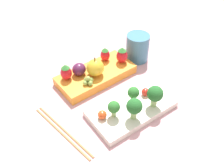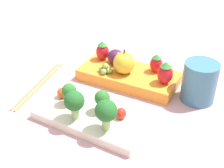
% 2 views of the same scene
% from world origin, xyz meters
% --- Properties ---
extents(ground_plane, '(4.00, 4.00, 0.00)m').
position_xyz_m(ground_plane, '(0.00, 0.00, 0.00)').
color(ground_plane, '#C6939E').
extents(bento_box_savoury, '(0.23, 0.14, 0.02)m').
position_xyz_m(bento_box_savoury, '(0.00, 0.08, 0.01)').
color(bento_box_savoury, silver).
rests_on(bento_box_savoury, ground_plane).
extents(bento_box_fruit, '(0.23, 0.12, 0.03)m').
position_xyz_m(bento_box_fruit, '(-0.01, -0.08, 0.01)').
color(bento_box_fruit, orange).
rests_on(bento_box_fruit, ground_plane).
extents(broccoli_floret_0, '(0.03, 0.03, 0.05)m').
position_xyz_m(broccoli_floret_0, '(0.06, 0.08, 0.05)').
color(broccoli_floret_0, '#93B770').
rests_on(broccoli_floret_0, bento_box_savoury).
extents(broccoli_floret_1, '(0.04, 0.04, 0.06)m').
position_xyz_m(broccoli_floret_1, '(0.02, 0.11, 0.06)').
color(broccoli_floret_1, '#93B770').
rests_on(broccoli_floret_1, bento_box_savoury).
extents(broccoli_floret_2, '(0.03, 0.03, 0.05)m').
position_xyz_m(broccoli_floret_2, '(-0.01, 0.07, 0.05)').
color(broccoli_floret_2, '#93B770').
rests_on(broccoli_floret_2, bento_box_savoury).
extents(broccoli_floret_3, '(0.04, 0.04, 0.06)m').
position_xyz_m(broccoli_floret_3, '(-0.04, 0.12, 0.06)').
color(broccoli_floret_3, '#93B770').
rests_on(broccoli_floret_3, bento_box_savoury).
extents(cherry_tomato_0, '(0.02, 0.02, 0.02)m').
position_xyz_m(cherry_tomato_0, '(-0.06, 0.08, 0.03)').
color(cherry_tomato_0, red).
rests_on(cherry_tomato_0, bento_box_savoury).
extents(cherry_tomato_1, '(0.02, 0.02, 0.02)m').
position_xyz_m(cherry_tomato_1, '(0.08, 0.07, 0.03)').
color(cherry_tomato_1, '#DB4C1E').
rests_on(cherry_tomato_1, bento_box_savoury).
extents(apple, '(0.05, 0.05, 0.06)m').
position_xyz_m(apple, '(-0.00, -0.07, 0.05)').
color(apple, gold).
rests_on(apple, bento_box_fruit).
extents(strawberry_0, '(0.03, 0.03, 0.05)m').
position_xyz_m(strawberry_0, '(-0.10, -0.06, 0.05)').
color(strawberry_0, red).
rests_on(strawberry_0, bento_box_fruit).
extents(strawberry_1, '(0.03, 0.03, 0.04)m').
position_xyz_m(strawberry_1, '(-0.06, -0.10, 0.05)').
color(strawberry_1, red).
rests_on(strawberry_1, bento_box_fruit).
extents(strawberry_2, '(0.03, 0.03, 0.05)m').
position_xyz_m(strawberry_2, '(0.07, -0.11, 0.05)').
color(strawberry_2, red).
rests_on(strawberry_2, bento_box_fruit).
extents(plum, '(0.04, 0.04, 0.04)m').
position_xyz_m(plum, '(0.04, -0.10, 0.04)').
color(plum, '#511E42').
rests_on(plum, bento_box_fruit).
extents(grape_cluster, '(0.03, 0.03, 0.02)m').
position_xyz_m(grape_cluster, '(0.04, -0.05, 0.04)').
color(grape_cluster, '#8EA84C').
rests_on(grape_cluster, bento_box_fruit).
extents(drinking_cup, '(0.07, 0.07, 0.09)m').
position_xyz_m(drinking_cup, '(-0.17, -0.07, 0.04)').
color(drinking_cup, teal).
rests_on(drinking_cup, ground_plane).
extents(chopsticks_pair, '(0.04, 0.21, 0.01)m').
position_xyz_m(chopsticks_pair, '(0.17, 0.03, 0.00)').
color(chopsticks_pair, '#A37547').
rests_on(chopsticks_pair, ground_plane).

